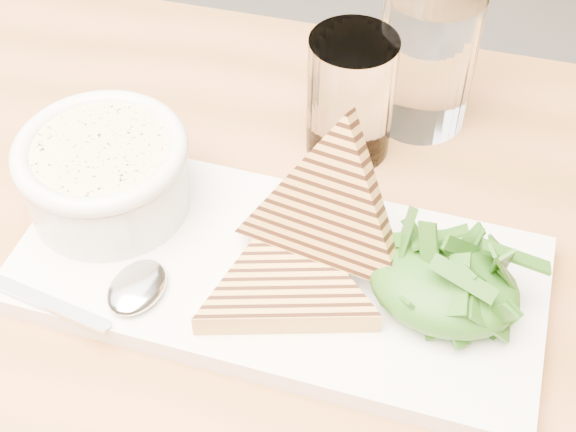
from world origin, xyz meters
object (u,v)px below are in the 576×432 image
(glass_near, at_px, (350,96))
(table_top, at_px, (243,341))
(glass_far, at_px, (427,58))
(platter, at_px, (278,274))
(soup_bowl, at_px, (107,180))

(glass_near, bearing_deg, table_top, -92.81)
(glass_far, bearing_deg, table_top, -101.98)
(table_top, height_order, platter, platter)
(platter, relative_size, glass_far, 3.06)
(table_top, distance_m, glass_far, 0.28)
(soup_bowl, bearing_deg, glass_far, 47.58)
(platter, height_order, soup_bowl, soup_bowl)
(table_top, xyz_separation_m, soup_bowl, (-0.13, 0.06, 0.06))
(soup_bowl, bearing_deg, platter, -4.70)
(table_top, bearing_deg, platter, 78.20)
(table_top, distance_m, platter, 0.05)
(table_top, bearing_deg, glass_near, 87.19)
(table_top, bearing_deg, glass_far, 78.02)
(glass_near, height_order, glass_far, glass_far)
(table_top, relative_size, glass_far, 8.87)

